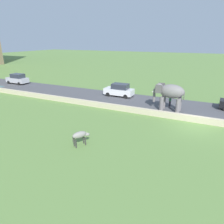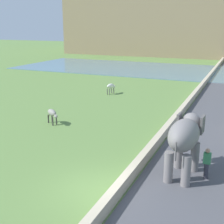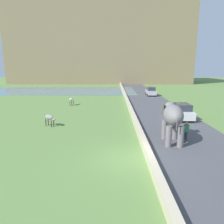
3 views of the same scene
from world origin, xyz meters
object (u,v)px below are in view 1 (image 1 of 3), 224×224
(elephant, at_px, (169,93))
(cow_grey, at_px, (80,135))
(car_silver, at_px, (17,79))
(person_beside_elephant, at_px, (170,100))
(car_white, at_px, (119,90))

(elephant, bearing_deg, cow_grey, 157.74)
(car_silver, height_order, cow_grey, car_silver)
(car_silver, xyz_separation_m, cow_grey, (-13.89, -22.43, -0.06))
(person_beside_elephant, relative_size, car_silver, 0.40)
(car_silver, height_order, car_white, same)
(person_beside_elephant, xyz_separation_m, car_silver, (2.00, 26.82, 0.03))
(person_beside_elephant, distance_m, car_white, 7.51)
(elephant, relative_size, cow_grey, 2.57)
(person_beside_elephant, relative_size, cow_grey, 1.20)
(car_silver, bearing_deg, elephant, -96.66)
(elephant, relative_size, person_beside_elephant, 2.15)
(car_white, distance_m, cow_grey, 14.18)
(elephant, height_order, car_silver, elephant)
(elephant, xyz_separation_m, car_white, (3.14, 7.25, -1.14))
(person_beside_elephant, xyz_separation_m, car_white, (2.00, 7.23, 0.03))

